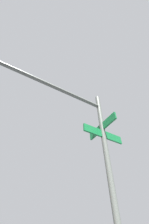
{
  "coord_description": "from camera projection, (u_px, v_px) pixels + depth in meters",
  "views": [
    {
      "loc": [
        -7.53,
        -3.67,
        1.56
      ],
      "look_at": [
        -6.64,
        -6.27,
        4.24
      ],
      "focal_mm": 24.55,
      "sensor_mm": 36.0,
      "label": 1
    }
  ],
  "objects": [
    {
      "name": "traffic_signal_near",
      "position": [
        44.0,
        117.0,
        3.02
      ],
      "size": [
        2.61,
        2.96,
        5.06
      ],
      "color": "#474C47",
      "rests_on": "ground_plane"
    }
  ]
}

